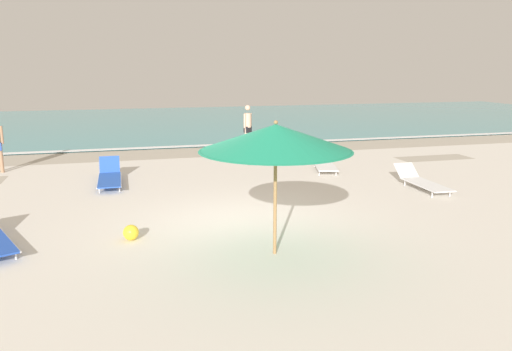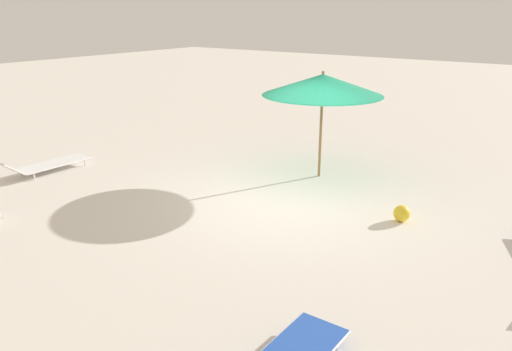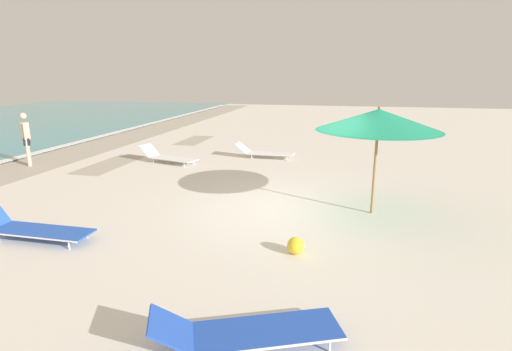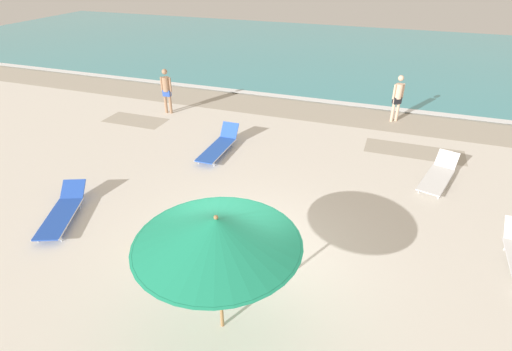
{
  "view_description": "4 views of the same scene",
  "coord_description": "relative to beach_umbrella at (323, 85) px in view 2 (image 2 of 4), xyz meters",
  "views": [
    {
      "loc": [
        -2.32,
        -9.53,
        3.24
      ],
      "look_at": [
        0.61,
        1.28,
        0.78
      ],
      "focal_mm": 35.0,
      "sensor_mm": 36.0,
      "label": 1
    },
    {
      "loc": [
        -4.94,
        7.96,
        3.61
      ],
      "look_at": [
        0.09,
        0.98,
        0.73
      ],
      "focal_mm": 35.0,
      "sensor_mm": 36.0,
      "label": 2
    },
    {
      "loc": [
        -8.57,
        -0.96,
        3.02
      ],
      "look_at": [
        0.12,
        1.03,
        0.72
      ],
      "focal_mm": 28.0,
      "sensor_mm": 36.0,
      "label": 3
    },
    {
      "loc": [
        2.34,
        -5.88,
        5.75
      ],
      "look_at": [
        -0.43,
        1.81,
        1.09
      ],
      "focal_mm": 28.0,
      "sensor_mm": 36.0,
      "label": 4
    }
  ],
  "objects": [
    {
      "name": "beach_ball",
      "position": [
        -2.43,
        1.38,
        -1.91
      ],
      "size": [
        0.3,
        0.3,
        0.3
      ],
      "color": "yellow",
      "rests_on": "ground_plane"
    },
    {
      "name": "sun_lounger_under_umbrella",
      "position": [
        5.24,
        3.51,
        -1.85
      ],
      "size": [
        0.66,
        2.13,
        0.52
      ],
      "rotation": [
        0.0,
        0.0,
        -0.02
      ],
      "color": "white",
      "rests_on": "ground_plane"
    },
    {
      "name": "ground_plane",
      "position": [
        -0.17,
        1.6,
        -2.14
      ],
      "size": [
        60.0,
        60.0,
        0.16
      ],
      "color": "silver"
    },
    {
      "name": "beach_umbrella",
      "position": [
        0.0,
        0.0,
        0.0
      ],
      "size": [
        2.62,
        2.62,
        2.36
      ],
      "color": "#9E7547",
      "rests_on": "ground_plane"
    }
  ]
}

